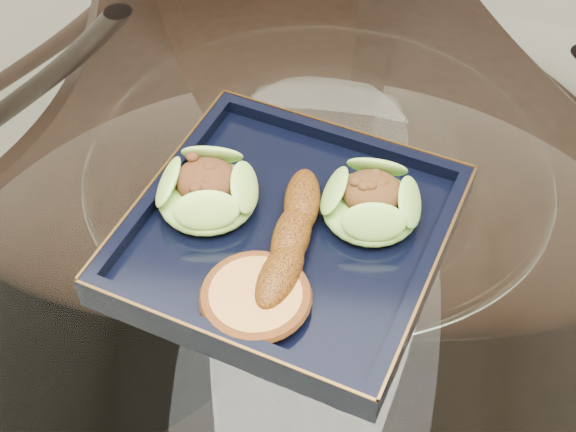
# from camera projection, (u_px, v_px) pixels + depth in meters

# --- Properties ---
(dining_table) EXTENTS (1.13, 1.13, 0.77)m
(dining_table) POSITION_uv_depth(u_px,v_px,m) (313.00, 299.00, 0.89)
(dining_table) COLOR white
(dining_table) RESTS_ON ground
(dining_chair) EXTENTS (0.54, 0.54, 0.97)m
(dining_chair) POSITION_uv_depth(u_px,v_px,m) (300.00, 96.00, 1.21)
(dining_chair) COLOR black
(dining_chair) RESTS_ON ground
(navy_plate) EXTENTS (0.33, 0.33, 0.02)m
(navy_plate) POSITION_uv_depth(u_px,v_px,m) (288.00, 238.00, 0.73)
(navy_plate) COLOR black
(navy_plate) RESTS_ON dining_table
(lettuce_wrap_left) EXTENTS (0.11, 0.11, 0.03)m
(lettuce_wrap_left) POSITION_uv_depth(u_px,v_px,m) (207.00, 193.00, 0.73)
(lettuce_wrap_left) COLOR #69AD32
(lettuce_wrap_left) RESTS_ON navy_plate
(lettuce_wrap_right) EXTENTS (0.12, 0.12, 0.03)m
(lettuce_wrap_right) POSITION_uv_depth(u_px,v_px,m) (371.00, 204.00, 0.72)
(lettuce_wrap_right) COLOR #569F2E
(lettuce_wrap_right) RESTS_ON navy_plate
(roasted_plantain) EXTENTS (0.05, 0.16, 0.03)m
(roasted_plantain) POSITION_uv_depth(u_px,v_px,m) (292.00, 236.00, 0.70)
(roasted_plantain) COLOR #6B370B
(roasted_plantain) RESTS_ON navy_plate
(crumb_patty) EXTENTS (0.10, 0.10, 0.02)m
(crumb_patty) POSITION_uv_depth(u_px,v_px,m) (256.00, 298.00, 0.66)
(crumb_patty) COLOR #BF873F
(crumb_patty) RESTS_ON navy_plate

